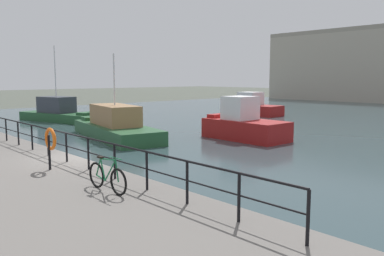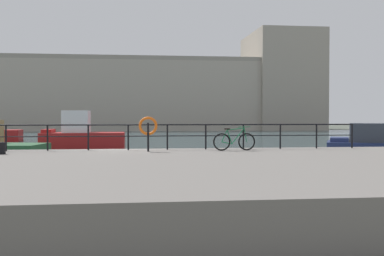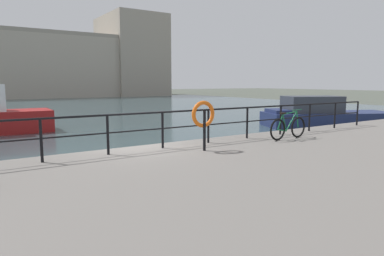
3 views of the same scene
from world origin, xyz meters
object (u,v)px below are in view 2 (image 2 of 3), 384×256
Objects in this scene: mooring_bollard at (1,148)px; life_ring_stand at (148,127)px; harbor_building at (164,94)px; parked_bicycle at (234,141)px; moored_harbor_tender at (82,137)px.

life_ring_stand reaches higher than mooring_bollard.
mooring_bollard is (-10.29, -66.14, -5.17)m from harbor_building.
life_ring_stand is at bearing 178.25° from parked_bicycle.
harbor_building reaches higher than mooring_bollard.
mooring_bollard is at bearing -177.82° from parked_bicycle.
moored_harbor_tender is (-9.00, -50.68, -5.45)m from harbor_building.
life_ring_stand is at bearing -94.21° from harbor_building.
life_ring_stand is at bearing 106.62° from moored_harbor_tender.
mooring_bollard is at bearing -98.85° from harbor_building.
mooring_bollard is 0.31× the size of life_ring_stand.
moored_harbor_tender is 16.65m from parked_bicycle.
parked_bicycle is 4.02× the size of mooring_bollard.
mooring_bollard is (-1.29, -15.46, 0.28)m from moored_harbor_tender.
mooring_bollard is at bearing -173.05° from life_ring_stand.
harbor_building is 65.64m from parked_bicycle.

